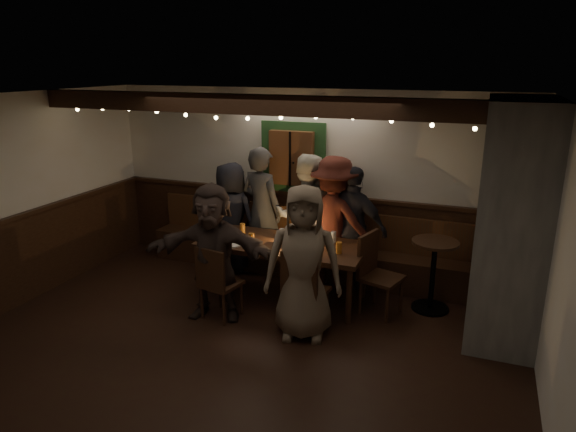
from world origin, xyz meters
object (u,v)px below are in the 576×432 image
at_px(dining_table, 282,248).
at_px(person_b, 262,211).
at_px(chair_near_left, 216,279).
at_px(person_d, 334,222).
at_px(high_top, 433,267).
at_px(person_a, 231,217).
at_px(chair_end, 375,269).
at_px(chair_near_right, 303,287).
at_px(person_c, 306,217).
at_px(person_e, 353,228).
at_px(person_g, 303,263).
at_px(person_f, 213,252).

distance_m(dining_table, person_b, 0.98).
xyz_separation_m(chair_near_left, person_d, (0.98, 1.49, 0.37)).
bearing_deg(person_b, high_top, -173.76).
bearing_deg(person_a, chair_end, 170.59).
height_order(dining_table, chair_near_left, dining_table).
xyz_separation_m(chair_near_left, chair_near_right, (1.04, 0.10, 0.04)).
bearing_deg(chair_near_right, high_top, 39.89).
xyz_separation_m(high_top, person_c, (-1.78, 0.39, 0.32)).
xyz_separation_m(chair_end, person_e, (-0.44, 0.63, 0.27)).
bearing_deg(chair_near_left, chair_near_right, 5.27).
xyz_separation_m(chair_end, person_a, (-2.23, 0.60, 0.24)).
distance_m(chair_end, person_b, 1.94).
bearing_deg(chair_near_right, person_d, 92.44).
distance_m(dining_table, chair_end, 1.19).
height_order(chair_near_right, person_g, person_g).
height_order(chair_near_left, person_g, person_g).
bearing_deg(person_f, chair_near_right, -8.88).
xyz_separation_m(dining_table, person_d, (0.48, 0.67, 0.20)).
height_order(chair_near_left, person_f, person_f).
relative_size(person_e, person_f, 1.01).
xyz_separation_m(high_top, person_d, (-1.35, 0.31, 0.32)).
xyz_separation_m(high_top, person_g, (-1.27, -1.15, 0.30)).
height_order(person_d, person_e, person_d).
distance_m(person_a, person_d, 1.53).
distance_m(high_top, person_c, 1.84).
xyz_separation_m(chair_end, high_top, (0.65, 0.30, 0.01)).
height_order(person_c, person_d, person_d).
bearing_deg(person_a, person_b, -164.33).
relative_size(dining_table, person_g, 1.22).
distance_m(chair_near_left, person_d, 1.82).
height_order(high_top, person_d, person_d).
bearing_deg(person_e, person_c, 9.76).
bearing_deg(chair_near_right, person_c, 108.13).
xyz_separation_m(dining_table, chair_end, (1.18, 0.05, -0.13)).
xyz_separation_m(person_a, person_f, (0.49, -1.41, 0.02)).
bearing_deg(person_e, chair_end, 138.93).
distance_m(person_a, person_e, 1.79).
bearing_deg(person_c, person_d, 158.55).
relative_size(dining_table, chair_near_right, 2.16).
xyz_separation_m(dining_table, person_f, (-0.57, -0.76, 0.13)).
distance_m(high_top, person_f, 2.66).
distance_m(person_d, person_g, 1.47).
bearing_deg(chair_end, person_c, 148.60).
relative_size(chair_near_left, person_a, 0.57).
bearing_deg(person_a, person_d, -173.89).
bearing_deg(person_c, dining_table, 73.96).
bearing_deg(dining_table, person_g, -54.75).
height_order(chair_near_left, person_a, person_a).
xyz_separation_m(chair_near_left, person_g, (1.07, 0.03, 0.35)).
bearing_deg(high_top, chair_near_left, -153.24).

